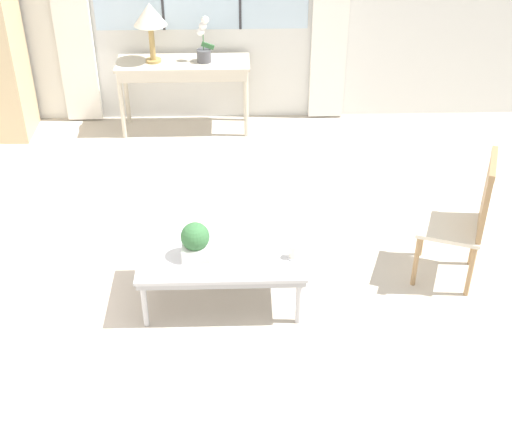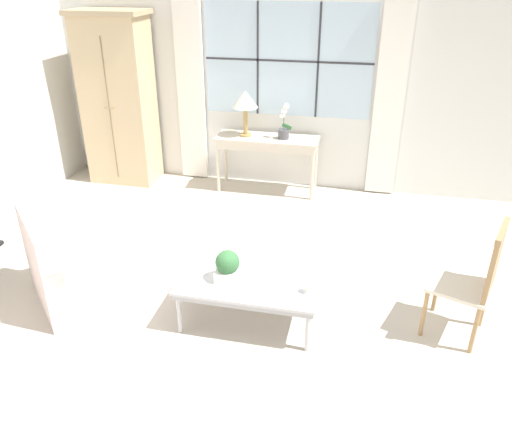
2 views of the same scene
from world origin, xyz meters
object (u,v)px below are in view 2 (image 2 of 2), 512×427
Objects in this scene: coffee_table at (250,284)px; pillar_candle at (309,288)px; armoire at (118,100)px; console_table at (267,144)px; side_chair_wooden at (476,276)px; table_lamp at (245,101)px; potted_orchid at (284,126)px; potted_plant_small at (228,266)px; armchair_upholstered at (80,267)px.

pillar_candle is (0.49, -0.07, 0.09)m from coffee_table.
armoire is 1.94× the size of coffee_table.
side_chair_wooden reaches higher than console_table.
console_table is 2.27× the size of table_lamp.
table_lamp is 0.57× the size of side_chair_wooden.
console_table is 11.35× the size of pillar_candle.
potted_orchid is 0.44× the size of side_chair_wooden.
console_table is at bearing 0.98° from armoire.
side_chair_wooden is at bearing -52.38° from potted_orchid.
console_table is at bearing 94.70° from potted_plant_small.
side_chair_wooden is (2.41, -2.50, -0.61)m from table_lamp.
potted_plant_small reaches higher than coffee_table.
table_lamp is 2.89m from coffee_table.
potted_orchid is at bearing -2.44° from console_table.
armchair_upholstered reaches higher than console_table.
coffee_table is at bearing -48.21° from armoire.
table_lamp is at bearing 104.19° from coffee_table.
armoire is at bearing -178.72° from table_lamp.
coffee_table is 4.33× the size of potted_plant_small.
armoire is 3.63m from coffee_table.
armoire is at bearing -179.02° from console_table.
coffee_table is at bearing -1.55° from armchair_upholstered.
potted_plant_small is 0.67m from pillar_candle.
side_chair_wooden is at bearing 6.90° from potted_plant_small.
potted_plant_small is (-1.90, -0.23, -0.03)m from side_chair_wooden.
table_lamp is 5.01× the size of pillar_candle.
console_table is (1.98, 0.03, -0.47)m from armoire.
table_lamp reaches higher than side_chair_wooden.
potted_plant_small is at bearing -173.10° from side_chair_wooden.
armoire reaches higher than table_lamp.
potted_plant_small is at bearing -167.44° from coffee_table.
table_lamp is at bearing 71.68° from armchair_upholstered.
side_chair_wooden is (2.12, -2.49, -0.08)m from console_table.
armoire is 19.23× the size of pillar_candle.
coffee_table is (-1.73, -0.19, -0.20)m from side_chair_wooden.
armoire is 8.40× the size of potted_plant_small.
side_chair_wooden is 1.27m from pillar_candle.
table_lamp is at bearing 100.58° from potted_plant_small.
armchair_upholstered is at bearing 176.76° from pillar_candle.
armoire is at bearing 107.32° from armchair_upholstered.
armchair_upholstered is at bearing 176.69° from potted_plant_small.
potted_orchid is (2.18, 0.02, -0.22)m from armoire.
armchair_upholstered is 4.65× the size of potted_plant_small.
potted_orchid reaches higher than console_table.
table_lamp reaches higher than pillar_candle.
armoire reaches higher than potted_plant_small.
console_table reaches higher than coffee_table.
console_table is at bearing -0.84° from table_lamp.
potted_orchid is (0.49, -0.01, -0.28)m from table_lamp.
potted_orchid is at bearing 0.65° from armoire.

